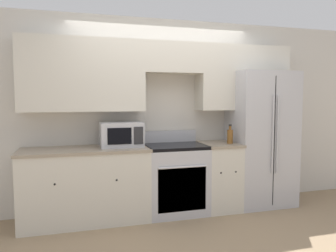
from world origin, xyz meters
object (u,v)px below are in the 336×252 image
Objects in this scene: refrigerator at (259,138)px; bottle at (230,136)px; oven_range at (175,178)px; microwave at (121,134)px.

bottle is (-0.54, -0.15, 0.07)m from refrigerator.
oven_range is 0.57× the size of refrigerator.
bottle is at bearing -5.84° from microwave.
oven_range is 1.38m from refrigerator.
refrigerator is at bearing 2.73° from oven_range.
bottle is (0.75, -0.09, 0.55)m from oven_range.
oven_range is at bearing -4.49° from microwave.
microwave is (-0.70, 0.05, 0.60)m from oven_range.
oven_range is 2.03× the size of microwave.
oven_range is at bearing -177.27° from refrigerator.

